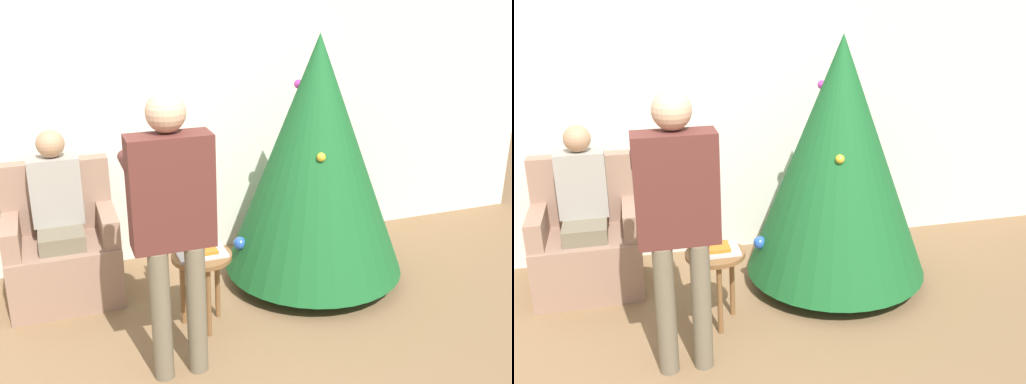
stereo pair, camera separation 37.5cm
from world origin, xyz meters
TOP-DOWN VIEW (x-y plane):
  - wall_back at (0.00, 2.23)m, footprint 8.00×0.06m
  - christmas_tree at (1.38, 1.38)m, footprint 1.40×1.40m
  - armchair at (-0.51, 1.75)m, footprint 0.79×0.64m
  - person_seated at (-0.51, 1.73)m, footprint 0.36×0.46m
  - person_standing at (0.09, 0.56)m, footprint 0.48×0.57m
  - side_stool at (0.36, 0.98)m, footprint 0.41×0.41m
  - laptop at (0.36, 0.98)m, footprint 0.33×0.22m
  - book at (0.36, 0.98)m, footprint 0.20×0.16m

SIDE VIEW (x-z plane):
  - armchair at x=-0.51m, z-range -0.15..0.86m
  - side_stool at x=0.36m, z-range 0.18..0.72m
  - laptop at x=0.36m, z-range 0.54..0.56m
  - book at x=0.36m, z-range 0.56..0.59m
  - person_seated at x=-0.51m, z-range 0.07..1.35m
  - christmas_tree at x=1.38m, z-range 0.05..1.99m
  - person_standing at x=0.09m, z-range 0.18..1.91m
  - wall_back at x=0.00m, z-range 0.00..2.70m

